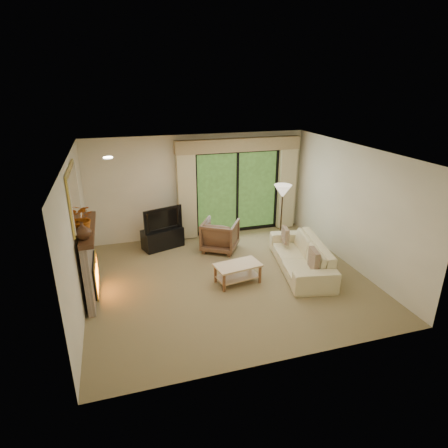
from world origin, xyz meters
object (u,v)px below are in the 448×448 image
object	(u,v)px
media_console	(163,238)
sofa	(301,256)
coffee_table	(238,273)
armchair	(220,235)

from	to	relation	value
media_console	sofa	world-z (taller)	sofa
sofa	coffee_table	world-z (taller)	sofa
media_console	armchair	world-z (taller)	armchair
coffee_table	sofa	bearing A→B (deg)	-3.15
armchair	coffee_table	world-z (taller)	armchair
media_console	armchair	size ratio (longest dim) A/B	1.19
sofa	coffee_table	distance (m)	1.48
sofa	coffee_table	size ratio (longest dim) A/B	2.48
armchair	sofa	size ratio (longest dim) A/B	0.36
media_console	coffee_table	size ratio (longest dim) A/B	1.07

